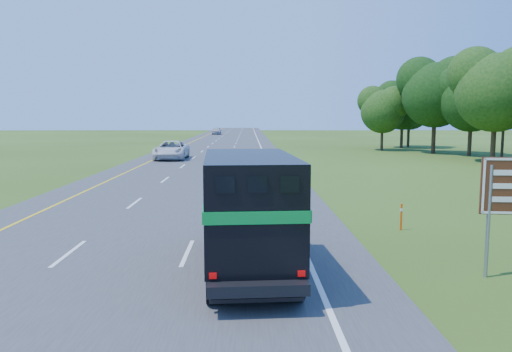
% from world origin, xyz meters
% --- Properties ---
extents(road, '(15.00, 260.00, 0.04)m').
position_xyz_m(road, '(0.00, 50.00, 0.02)').
color(road, '#38383A').
rests_on(road, ground).
extents(lane_markings, '(11.15, 260.00, 0.01)m').
position_xyz_m(lane_markings, '(0.00, 50.00, 0.04)').
color(lane_markings, yellow).
rests_on(lane_markings, road).
extents(horse_truck, '(2.70, 7.38, 3.21)m').
position_xyz_m(horse_truck, '(3.72, 9.35, 1.76)').
color(horse_truck, black).
rests_on(horse_truck, road).
extents(white_suv, '(3.07, 6.55, 1.81)m').
position_xyz_m(white_suv, '(-3.85, 45.18, 0.95)').
color(white_suv, silver).
rests_on(white_suv, road).
extents(far_car, '(2.07, 5.04, 1.71)m').
position_xyz_m(far_car, '(-3.61, 112.67, 0.90)').
color(far_car, '#B6B7BE').
rests_on(far_car, road).
extents(delineator, '(0.08, 0.05, 1.01)m').
position_xyz_m(delineator, '(9.48, 14.15, 0.54)').
color(delineator, '#FF510D').
rests_on(delineator, ground).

